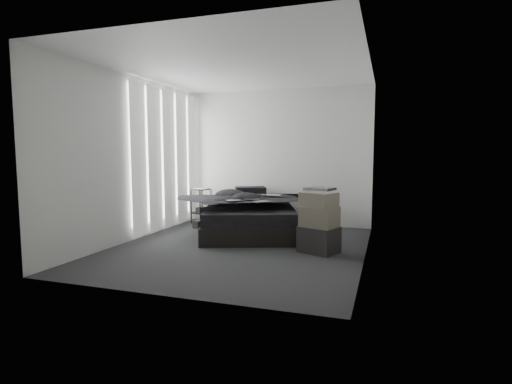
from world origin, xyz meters
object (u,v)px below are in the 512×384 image
(side_stand, at_px, (201,206))
(laptop, at_px, (271,192))
(box_lower, at_px, (319,239))
(bed, at_px, (250,226))

(side_stand, bearing_deg, laptop, -18.27)
(box_lower, bearing_deg, laptop, 133.69)
(laptop, height_order, box_lower, laptop)
(side_stand, height_order, box_lower, side_stand)
(side_stand, distance_m, box_lower, 3.05)
(laptop, bearing_deg, bed, -154.50)
(bed, relative_size, laptop, 6.24)
(bed, distance_m, box_lower, 1.61)
(bed, bearing_deg, box_lower, -52.95)
(box_lower, bearing_deg, bed, 146.47)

